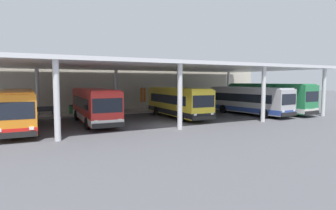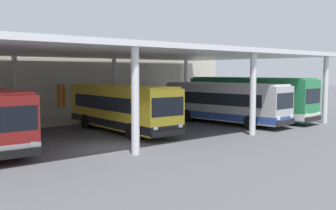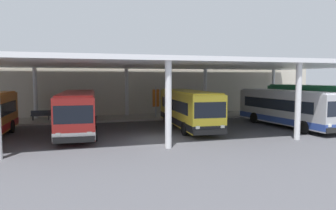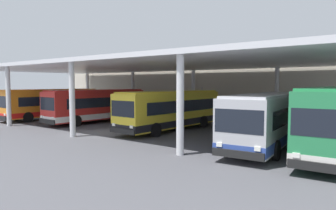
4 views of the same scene
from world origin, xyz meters
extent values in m
plane|color=#47474C|center=(0.00, 0.00, 0.00)|extent=(200.00, 200.00, 0.00)
cube|color=#A39E93|center=(0.00, 11.75, 0.09)|extent=(42.00, 4.50, 0.18)
cube|color=beige|center=(0.00, 15.00, 3.28)|extent=(48.00, 1.60, 6.56)
cube|color=silver|center=(0.00, 5.50, 5.40)|extent=(40.00, 17.00, 0.30)
cylinder|color=silver|center=(-18.50, 13.50, 2.62)|extent=(0.40, 0.40, 5.25)
cylinder|color=silver|center=(-9.25, -2.50, 2.62)|extent=(0.40, 0.40, 5.25)
cylinder|color=silver|center=(-9.25, 13.50, 2.62)|extent=(0.40, 0.40, 5.25)
cylinder|color=silver|center=(0.00, -2.50, 2.62)|extent=(0.40, 0.40, 5.25)
cylinder|color=silver|center=(0.00, 13.50, 2.62)|extent=(0.40, 0.40, 5.25)
cylinder|color=silver|center=(9.25, -2.50, 2.62)|extent=(0.40, 0.40, 5.25)
cylinder|color=silver|center=(9.25, 13.50, 2.62)|extent=(0.40, 0.40, 5.25)
cube|color=orange|center=(-11.46, 3.10, 1.70)|extent=(2.88, 10.49, 2.70)
cube|color=red|center=(-11.46, 3.10, 0.70)|extent=(2.90, 10.51, 0.50)
cube|color=black|center=(-11.46, 3.25, 2.00)|extent=(2.85, 8.62, 0.90)
cube|color=black|center=(-11.65, -2.05, 2.05)|extent=(2.30, 0.20, 1.10)
cube|color=black|center=(-11.66, -2.14, 0.55)|extent=(2.45, 0.25, 0.36)
cube|color=orange|center=(-11.46, 3.10, 3.11)|extent=(2.67, 10.06, 0.12)
cube|color=yellow|center=(-11.65, -2.02, 2.87)|extent=(1.75, 0.18, 0.28)
cube|color=white|center=(-10.76, -2.16, 0.90)|extent=(0.28, 0.09, 0.20)
cylinder|color=black|center=(-12.81, -0.08, 0.50)|extent=(0.32, 1.01, 1.00)
cylinder|color=black|center=(-10.36, -0.17, 0.50)|extent=(0.32, 1.01, 1.00)
cylinder|color=black|center=(-12.58, 6.00, 0.50)|extent=(0.32, 1.01, 1.00)
cylinder|color=black|center=(-10.13, 5.91, 0.50)|extent=(0.32, 1.01, 1.00)
cube|color=red|center=(-5.19, 4.11, 1.70)|extent=(3.04, 10.52, 2.70)
cube|color=white|center=(-5.19, 4.11, 0.70)|extent=(3.06, 10.54, 0.50)
cube|color=black|center=(-5.19, 4.26, 2.00)|extent=(2.98, 8.65, 0.90)
cube|color=black|center=(-5.46, -1.03, 2.05)|extent=(2.30, 0.24, 1.10)
cube|color=black|center=(-5.47, -1.12, 0.55)|extent=(2.46, 0.29, 0.36)
cube|color=red|center=(-5.19, 4.11, 3.11)|extent=(2.82, 10.09, 0.12)
cube|color=yellow|center=(-5.46, -1.00, 2.87)|extent=(1.75, 0.21, 0.28)
cube|color=white|center=(-6.37, -1.06, 0.90)|extent=(0.28, 0.09, 0.20)
cube|color=white|center=(-4.57, -1.16, 0.90)|extent=(0.28, 0.09, 0.20)
cylinder|color=black|center=(-6.59, 0.96, 0.50)|extent=(0.33, 1.01, 1.00)
cylinder|color=black|center=(-4.14, 0.83, 0.50)|extent=(0.33, 1.01, 1.00)
cylinder|color=black|center=(-6.27, 7.03, 0.50)|extent=(0.33, 1.01, 1.00)
cylinder|color=black|center=(-3.82, 6.90, 0.50)|extent=(0.33, 1.01, 1.00)
cube|color=yellow|center=(3.72, 4.23, 1.70)|extent=(3.06, 10.52, 2.70)
cube|color=black|center=(3.72, 4.23, 0.70)|extent=(3.09, 10.54, 0.50)
cube|color=black|center=(3.73, 4.38, 2.00)|extent=(3.00, 8.65, 0.90)
cube|color=black|center=(3.44, -0.91, 2.05)|extent=(2.30, 0.25, 1.10)
cube|color=black|center=(3.43, -1.00, 0.55)|extent=(2.46, 0.29, 0.36)
cube|color=yellow|center=(3.72, 4.23, 3.11)|extent=(2.84, 10.09, 0.12)
cube|color=yellow|center=(3.44, -0.88, 2.87)|extent=(1.75, 0.22, 0.28)
cube|color=white|center=(2.53, -0.94, 0.90)|extent=(0.28, 0.10, 0.20)
cube|color=white|center=(4.33, -1.04, 0.90)|extent=(0.28, 0.10, 0.20)
cylinder|color=black|center=(2.32, 1.08, 0.50)|extent=(0.33, 1.01, 1.00)
cylinder|color=black|center=(4.76, 0.95, 0.50)|extent=(0.33, 1.01, 1.00)
cylinder|color=black|center=(2.65, 7.16, 0.50)|extent=(0.33, 1.01, 1.00)
cylinder|color=black|center=(5.10, 7.02, 0.50)|extent=(0.33, 1.01, 1.00)
cube|color=#B7B7BC|center=(12.20, 2.47, 1.70)|extent=(3.31, 10.56, 2.70)
cube|color=#2D4799|center=(12.20, 2.47, 0.70)|extent=(3.33, 10.59, 0.50)
cube|color=black|center=(12.18, 2.62, 2.00)|extent=(3.20, 8.70, 0.90)
cube|color=black|center=(12.60, -2.66, 2.05)|extent=(2.30, 0.30, 1.10)
cube|color=black|center=(12.61, -2.75, 0.55)|extent=(2.45, 0.35, 0.36)
cube|color=silver|center=(12.20, 2.47, 3.11)|extent=(3.08, 10.13, 0.12)
cube|color=yellow|center=(12.60, -2.63, 2.87)|extent=(1.75, 0.26, 0.28)
cube|color=white|center=(11.71, -2.81, 0.90)|extent=(0.29, 0.10, 0.20)
cube|color=white|center=(13.50, -2.67, 0.90)|extent=(0.29, 0.10, 0.20)
cylinder|color=black|center=(11.23, -0.84, 0.50)|extent=(0.36, 1.02, 1.00)
cylinder|color=black|center=(13.67, -0.65, 0.50)|extent=(0.36, 1.02, 1.00)
cylinder|color=black|center=(10.75, 5.23, 0.50)|extent=(0.36, 1.02, 1.00)
cylinder|color=black|center=(13.19, 5.42, 0.50)|extent=(0.36, 1.02, 1.00)
cube|color=#28844C|center=(15.74, 2.77, 1.90)|extent=(3.18, 11.33, 3.10)
cube|color=white|center=(15.74, 2.77, 0.70)|extent=(3.20, 11.35, 0.50)
cube|color=black|center=(15.73, 2.92, 2.20)|extent=(3.09, 9.32, 0.90)
cube|color=black|center=(16.07, -2.77, 2.25)|extent=(2.30, 0.26, 1.10)
cube|color=black|center=(16.08, -2.86, 0.55)|extent=(2.46, 0.31, 0.36)
cube|color=yellow|center=(16.07, -2.74, 3.27)|extent=(1.75, 0.23, 0.28)
cube|color=white|center=(15.18, -2.91, 0.90)|extent=(0.28, 0.10, 0.20)
cylinder|color=black|center=(14.72, -0.77, 0.50)|extent=(0.34, 1.02, 1.00)
cylinder|color=black|center=(14.33, 5.77, 0.50)|extent=(0.34, 1.02, 1.00)
cube|color=#383D47|center=(-8.62, 11.75, 0.63)|extent=(1.80, 0.44, 0.08)
cube|color=#383D47|center=(-8.62, 11.95, 0.88)|extent=(1.80, 0.06, 0.44)
cube|color=#2D2D33|center=(-9.32, 11.75, 0.41)|extent=(0.10, 0.36, 0.45)
cube|color=#2D2D33|center=(-7.92, 11.75, 0.41)|extent=(0.10, 0.36, 0.45)
cylinder|color=#236638|center=(-5.92, 11.77, 0.63)|extent=(0.48, 0.48, 0.90)
cylinder|color=black|center=(-5.92, 11.77, 1.12)|extent=(0.52, 0.52, 0.08)
cylinder|color=#B2B2B7|center=(2.62, 10.95, 1.78)|extent=(0.12, 0.12, 3.20)
cube|color=orange|center=(2.62, 10.93, 2.16)|extent=(0.70, 0.04, 1.80)
camera|label=1|loc=(-11.70, -22.12, 3.91)|focal=30.66mm
camera|label=2|loc=(-11.39, -18.13, 4.08)|focal=42.62mm
camera|label=3|loc=(-5.26, -20.25, 4.22)|focal=33.21mm
camera|label=4|loc=(18.29, -15.62, 3.76)|focal=32.66mm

